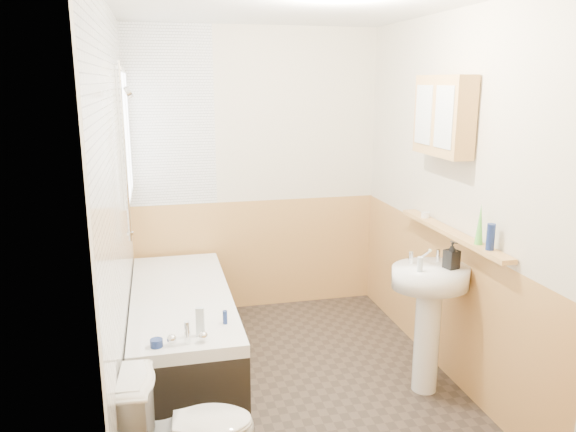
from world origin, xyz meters
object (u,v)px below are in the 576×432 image
Objects in this scene: bathtub at (183,327)px; pine_shelf at (451,233)px; sink at (429,303)px; medicine_cabinet at (443,116)px; toilet at (190,432)px.

bathtub is 1.41× the size of pine_shelf.
medicine_cabinet is at bearing 63.48° from sink.
toilet is 0.68× the size of sink.
pine_shelf is at bearing -64.04° from toilet.
bathtub is 2.75× the size of toilet.
pine_shelf is (1.77, -0.60, 0.77)m from bathtub.
toilet is 1.15× the size of medicine_cabinet.
medicine_cabinet is (0.17, 0.29, 1.19)m from sink.
pine_shelf is (1.80, 0.73, 0.73)m from toilet.
sink is at bearing -146.99° from pine_shelf.
medicine_cabinet is at bearing -14.38° from bathtub.
bathtub is at bearing 2.51° from toilet.
pine_shelf is 0.78m from medicine_cabinet.
toilet is 2.48m from medicine_cabinet.
bathtub is at bearing 159.46° from sink.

